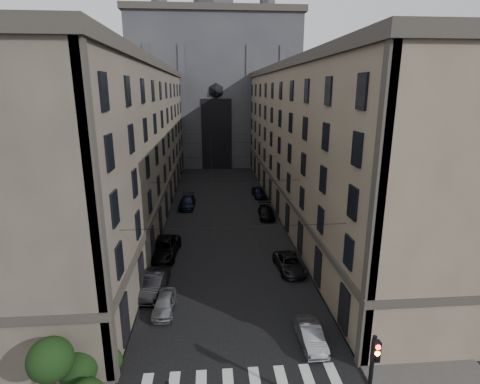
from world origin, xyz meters
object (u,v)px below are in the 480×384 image
object	(u,v)px
car_left_midfar	(163,248)
car_left_midnear	(153,283)
car_right_midfar	(266,212)
car_left_near	(164,304)
car_right_midnear	(290,264)
gothic_tower	(215,80)
traffic_light_right	(372,374)
car_left_far	(187,202)
car_right_far	(259,192)
car_right_near	(310,335)

from	to	relation	value
car_left_midfar	car_left_midnear	bearing A→B (deg)	-85.23
car_right_midfar	car_left_near	bearing A→B (deg)	-114.64
car_right_midnear	car_right_midfar	xyz separation A→B (m)	(0.08, 14.50, 0.03)
car_left_midnear	car_right_midfar	world-z (taller)	car_left_midnear
gothic_tower	car_left_midfar	size ratio (longest dim) A/B	9.74
traffic_light_right	car_left_far	xyz separation A→B (m)	(-10.35, 36.06, -2.55)
traffic_light_right	car_right_far	distance (m)	40.46
car_left_midnear	car_right_near	world-z (taller)	car_left_midnear
car_left_near	car_left_far	world-z (taller)	car_left_far
gothic_tower	car_right_midnear	xyz separation A→B (m)	(5.43, -56.52, -17.13)
car_left_midfar	car_right_near	distance (m)	17.68
traffic_light_right	car_right_midfar	bearing A→B (deg)	90.17
car_left_midnear	car_right_far	xyz separation A→B (m)	(11.99, 26.73, -0.04)
car_right_near	traffic_light_right	bearing A→B (deg)	-83.20
car_left_far	car_right_midfar	xyz separation A→B (m)	(10.26, -5.04, -0.05)
car_left_midfar	car_right_midnear	bearing A→B (deg)	-13.91
car_right_near	car_left_near	bearing A→B (deg)	153.79
car_left_midnear	car_right_near	bearing A→B (deg)	-26.10
gothic_tower	traffic_light_right	bearing A→B (deg)	-85.62
car_left_midnear	car_right_midnear	size ratio (longest dim) A/B	1.01
traffic_light_right	car_left_midnear	world-z (taller)	traffic_light_right
car_right_far	gothic_tower	bearing A→B (deg)	95.75
traffic_light_right	car_right_midnear	xyz separation A→B (m)	(-0.17, 16.52, -2.63)
traffic_light_right	car_right_midnear	world-z (taller)	traffic_light_right
car_left_near	car_right_midfar	distance (m)	22.73
traffic_light_right	car_right_near	distance (m)	7.07
car_left_midfar	car_right_midnear	size ratio (longest dim) A/B	1.25
traffic_light_right	car_right_far	xyz separation A→B (m)	(0.19, 40.38, -2.53)
car_left_near	car_left_far	xyz separation A→B (m)	(0.28, 25.18, 0.09)
car_left_midfar	car_right_midfar	world-z (taller)	car_left_midfar
car_left_near	car_right_midfar	world-z (taller)	car_right_midfar
car_left_far	car_right_near	distance (m)	31.03
gothic_tower	car_left_near	bearing A→B (deg)	-94.62
gothic_tower	car_left_far	distance (m)	40.99
car_left_far	car_left_midfar	bearing A→B (deg)	-92.25
car_left_midnear	car_right_midfar	xyz separation A→B (m)	(11.71, 17.37, -0.11)
car_left_midfar	car_right_far	distance (m)	23.26
gothic_tower	car_left_midnear	xyz separation A→B (m)	(-6.20, -59.39, -17.00)
traffic_light_right	car_left_midfar	bearing A→B (deg)	119.98
car_right_far	car_left_far	bearing A→B (deg)	-162.04
car_right_midnear	car_right_midfar	bearing A→B (deg)	85.49
car_right_far	traffic_light_right	bearing A→B (deg)	-94.59
traffic_light_right	car_right_near	xyz separation A→B (m)	(-0.97, 6.48, -2.65)
car_left_midfar	car_right_far	bearing A→B (deg)	63.73
car_right_midnear	car_left_far	bearing A→B (deg)	113.31
gothic_tower	car_left_midfar	bearing A→B (deg)	-96.72
car_left_midnear	car_right_near	xyz separation A→B (m)	(10.83, -7.17, -0.16)
car_right_midnear	car_right_midfar	size ratio (longest dim) A/B	1.00
car_left_near	car_right_near	size ratio (longest dim) A/B	0.98
car_left_midnear	car_right_far	world-z (taller)	car_left_midnear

